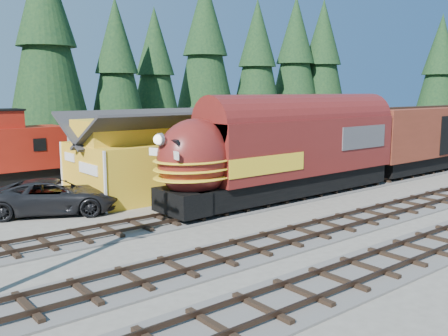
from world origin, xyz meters
TOP-DOWN VIEW (x-y plane):
  - ground at (0.00, 0.00)m, footprint 120.00×120.00m
  - track_siding at (10.00, 4.00)m, footprint 68.00×3.20m
  - track_main_south at (10.00, -2.00)m, footprint 68.00×3.20m
  - depot at (-0.00, 10.50)m, footprint 12.80×7.00m
  - conifer_backdrop at (5.64, 24.91)m, footprint 81.08×21.39m
  - locomotive at (3.59, 4.00)m, footprint 17.67×3.51m
  - boxcar at (20.55, 4.00)m, footprint 15.46×3.31m
  - pickup_truck_a at (-8.09, 9.35)m, footprint 7.38×5.79m

SIDE VIEW (x-z plane):
  - ground at x=0.00m, z-range 0.00..0.00m
  - track_siding at x=10.00m, z-range -0.11..0.22m
  - track_main_south at x=10.00m, z-range -0.11..0.22m
  - pickup_truck_a at x=-8.09m, z-range 0.00..1.86m
  - locomotive at x=3.59m, z-range 0.37..5.18m
  - boxcar at x=20.55m, z-range 0.46..5.32m
  - depot at x=0.00m, z-range 0.31..5.61m
  - conifer_backdrop at x=5.64m, z-range 2.16..18.44m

